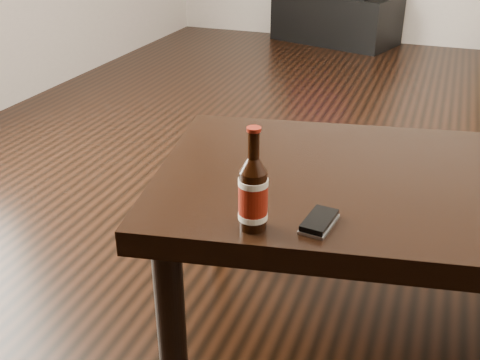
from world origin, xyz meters
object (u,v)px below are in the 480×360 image
(tv_stand, at_px, (336,18))
(phone, at_px, (319,222))
(beer_bottle, at_px, (253,194))
(coffee_table, at_px, (399,200))

(tv_stand, xyz_separation_m, phone, (0.73, -3.83, 0.29))
(beer_bottle, distance_m, phone, 0.17)
(beer_bottle, height_order, phone, beer_bottle)
(coffee_table, bearing_deg, phone, -116.27)
(coffee_table, height_order, beer_bottle, beer_bottle)
(coffee_table, distance_m, beer_bottle, 0.48)
(beer_bottle, bearing_deg, tv_stand, 98.74)
(phone, bearing_deg, beer_bottle, -149.41)
(tv_stand, distance_m, coffee_table, 3.64)
(tv_stand, relative_size, phone, 8.45)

